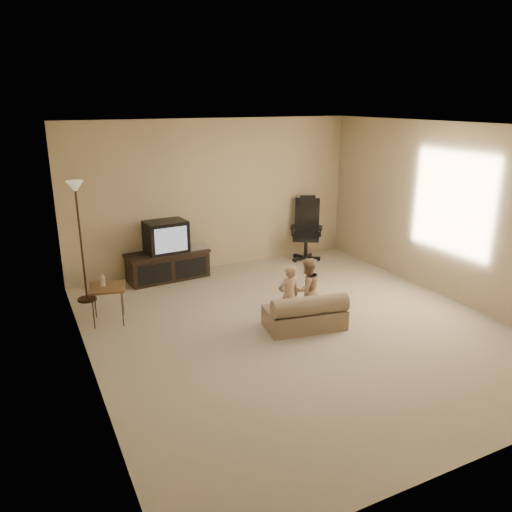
{
  "coord_description": "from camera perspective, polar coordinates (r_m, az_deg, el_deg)",
  "views": [
    {
      "loc": [
        -3.02,
        -4.97,
        2.79
      ],
      "look_at": [
        -0.28,
        0.6,
        0.83
      ],
      "focal_mm": 35.0,
      "sensor_mm": 36.0,
      "label": 1
    }
  ],
  "objects": [
    {
      "name": "child_sofa",
      "position": [
        6.36,
        5.73,
        -6.63
      ],
      "size": [
        1.06,
        0.71,
        0.48
      ],
      "rotation": [
        0.0,
        0.0,
        -0.17
      ],
      "color": "gray",
      "rests_on": "floor"
    },
    {
      "name": "floor",
      "position": [
        6.45,
        4.66,
        -8.17
      ],
      "size": [
        5.5,
        5.5,
        0.0
      ],
      "primitive_type": "plane",
      "color": "#AFA08B",
      "rests_on": "ground"
    },
    {
      "name": "room_shell",
      "position": [
        5.95,
        5.02,
        5.13
      ],
      "size": [
        5.5,
        5.5,
        5.5
      ],
      "color": "white",
      "rests_on": "floor"
    },
    {
      "name": "side_table",
      "position": [
        6.69,
        -16.73,
        -3.48
      ],
      "size": [
        0.53,
        0.53,
        0.66
      ],
      "rotation": [
        0.0,
        0.0,
        -0.22
      ],
      "color": "brown",
      "rests_on": "floor"
    },
    {
      "name": "toddler_right",
      "position": [
        6.53,
        5.84,
        -3.8
      ],
      "size": [
        0.43,
        0.27,
        0.85
      ],
      "primitive_type": "imported",
      "rotation": [
        0.0,
        0.0,
        3.25
      ],
      "color": "tan",
      "rests_on": "floor"
    },
    {
      "name": "toddler_left",
      "position": [
        6.31,
        3.75,
        -4.63
      ],
      "size": [
        0.31,
        0.23,
        0.83
      ],
      "primitive_type": "imported",
      "rotation": [
        0.0,
        0.0,
        3.17
      ],
      "color": "tan",
      "rests_on": "floor"
    },
    {
      "name": "office_chair",
      "position": [
        9.03,
        5.77,
        2.17
      ],
      "size": [
        0.73,
        0.74,
        1.15
      ],
      "rotation": [
        0.0,
        0.0,
        -0.59
      ],
      "color": "black",
      "rests_on": "floor"
    },
    {
      "name": "floor_lamp",
      "position": [
        7.31,
        -19.67,
        4.45
      ],
      "size": [
        0.27,
        0.27,
        1.73
      ],
      "color": "#2F1F14",
      "rests_on": "floor"
    },
    {
      "name": "tv_stand",
      "position": [
        8.11,
        -10.06,
        0.08
      ],
      "size": [
        1.37,
        0.58,
        0.96
      ],
      "rotation": [
        0.0,
        0.0,
        0.07
      ],
      "color": "black",
      "rests_on": "floor"
    }
  ]
}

